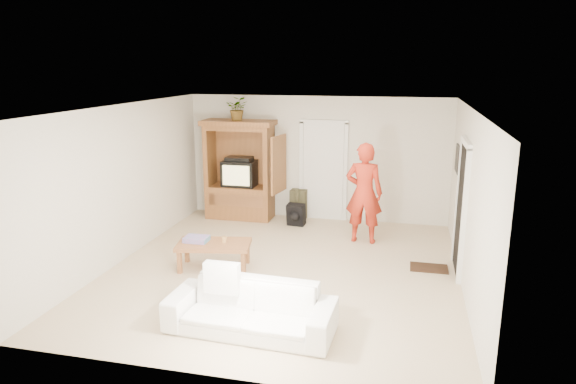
% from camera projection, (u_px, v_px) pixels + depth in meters
% --- Properties ---
extents(floor, '(6.00, 6.00, 0.00)m').
position_uv_depth(floor, '(283.00, 270.00, 8.29)').
color(floor, tan).
rests_on(floor, ground).
extents(ceiling, '(6.00, 6.00, 0.00)m').
position_uv_depth(ceiling, '(283.00, 108.00, 7.66)').
color(ceiling, white).
rests_on(ceiling, floor).
extents(wall_back, '(5.50, 0.00, 5.50)m').
position_uv_depth(wall_back, '(317.00, 158.00, 10.81)').
color(wall_back, silver).
rests_on(wall_back, floor).
extents(wall_front, '(5.50, 0.00, 5.50)m').
position_uv_depth(wall_front, '(212.00, 262.00, 5.14)').
color(wall_front, silver).
rests_on(wall_front, floor).
extents(wall_left, '(0.00, 6.00, 6.00)m').
position_uv_depth(wall_left, '(124.00, 183.00, 8.58)').
color(wall_left, silver).
rests_on(wall_left, floor).
extents(wall_right, '(0.00, 6.00, 6.00)m').
position_uv_depth(wall_right, '(469.00, 202.00, 7.37)').
color(wall_right, silver).
rests_on(wall_right, floor).
extents(armoire, '(1.82, 1.14, 2.10)m').
position_uv_depth(armoire, '(241.00, 176.00, 10.93)').
color(armoire, '#9C5B30').
rests_on(armoire, floor).
extents(door_back, '(0.85, 0.05, 2.04)m').
position_uv_depth(door_back, '(323.00, 172.00, 10.82)').
color(door_back, white).
rests_on(door_back, floor).
extents(doorway_right, '(0.05, 0.90, 2.04)m').
position_uv_depth(doorway_right, '(461.00, 210.00, 8.01)').
color(doorway_right, black).
rests_on(doorway_right, floor).
extents(framed_picture, '(0.03, 0.60, 0.48)m').
position_uv_depth(framed_picture, '(458.00, 159.00, 9.09)').
color(framed_picture, black).
rests_on(framed_picture, wall_right).
extents(doormat, '(0.60, 0.40, 0.02)m').
position_uv_depth(doormat, '(429.00, 268.00, 8.35)').
color(doormat, '#382316').
rests_on(doormat, floor).
extents(plant, '(0.47, 0.42, 0.49)m').
position_uv_depth(plant, '(238.00, 109.00, 10.56)').
color(plant, '#4C7238').
rests_on(plant, armoire).
extents(man, '(0.70, 0.48, 1.87)m').
position_uv_depth(man, '(364.00, 193.00, 9.40)').
color(man, red).
rests_on(man, floor).
extents(sofa, '(2.11, 0.91, 0.61)m').
position_uv_depth(sofa, '(251.00, 308.00, 6.33)').
color(sofa, white).
rests_on(sofa, floor).
extents(coffee_table, '(1.26, 0.83, 0.43)m').
position_uv_depth(coffee_table, '(214.00, 246.00, 8.28)').
color(coffee_table, '#9B6335').
rests_on(coffee_table, floor).
extents(towel, '(0.38, 0.28, 0.08)m').
position_uv_depth(towel, '(196.00, 239.00, 8.32)').
color(towel, '#D045A2').
rests_on(towel, coffee_table).
extents(candle, '(0.08, 0.08, 0.10)m').
position_uv_depth(candle, '(224.00, 240.00, 8.27)').
color(candle, tan).
rests_on(candle, coffee_table).
extents(backpack_black, '(0.38, 0.25, 0.44)m').
position_uv_depth(backpack_black, '(296.00, 215.00, 10.53)').
color(backpack_black, black).
rests_on(backpack_black, floor).
extents(backpack_olive, '(0.35, 0.27, 0.63)m').
position_uv_depth(backpack_olive, '(299.00, 204.00, 10.98)').
color(backpack_olive, '#47442B').
rests_on(backpack_olive, floor).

